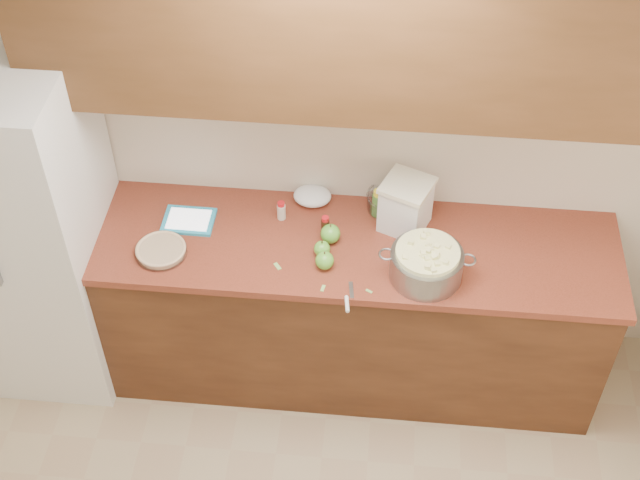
# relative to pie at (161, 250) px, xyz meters

# --- Properties ---
(counter_run) EXTENTS (2.64, 0.68, 0.92)m
(counter_run) POSITION_rel_pie_xyz_m (0.77, 0.14, -0.48)
(counter_run) COLOR #552E17
(counter_run) RESTS_ON ground
(upper_cabinets) EXTENTS (2.60, 0.34, 0.70)m
(upper_cabinets) POSITION_rel_pie_xyz_m (0.77, 0.30, 1.01)
(upper_cabinets) COLOR brown
(upper_cabinets) RESTS_ON room_shell
(fridge) EXTENTS (0.70, 0.70, 1.80)m
(fridge) POSITION_rel_pie_xyz_m (-0.67, 0.11, -0.04)
(fridge) COLOR silver
(fridge) RESTS_ON ground
(pie) EXTENTS (0.24, 0.24, 0.04)m
(pie) POSITION_rel_pie_xyz_m (0.00, 0.00, 0.00)
(pie) COLOR silver
(pie) RESTS_ON counter_run
(colander) EXTENTS (0.43, 0.32, 0.16)m
(colander) POSITION_rel_pie_xyz_m (1.19, -0.02, 0.06)
(colander) COLOR gray
(colander) RESTS_ON counter_run
(flour_canister) EXTENTS (0.28, 0.28, 0.26)m
(flour_canister) POSITION_rel_pie_xyz_m (1.09, 0.29, 0.11)
(flour_canister) COLOR silver
(flour_canister) RESTS_ON counter_run
(tablet) EXTENTS (0.24, 0.18, 0.02)m
(tablet) POSITION_rel_pie_xyz_m (0.08, 0.21, -0.01)
(tablet) COLOR #2798BF
(tablet) RESTS_ON counter_run
(paring_knife) EXTENTS (0.04, 0.18, 0.02)m
(paring_knife) POSITION_rel_pie_xyz_m (0.86, -0.21, -0.01)
(paring_knife) COLOR gray
(paring_knife) RESTS_ON counter_run
(lemon_bottle) EXTENTS (0.05, 0.05, 0.15)m
(lemon_bottle) POSITION_rel_pie_xyz_m (0.96, 0.35, 0.05)
(lemon_bottle) COLOR #4C8C38
(lemon_bottle) RESTS_ON counter_run
(cinnamon_shaker) EXTENTS (0.04, 0.04, 0.10)m
(cinnamon_shaker) POSITION_rel_pie_xyz_m (0.51, 0.28, 0.03)
(cinnamon_shaker) COLOR beige
(cinnamon_shaker) RESTS_ON counter_run
(vanilla_bottle) EXTENTS (0.04, 0.04, 0.11)m
(vanilla_bottle) POSITION_rel_pie_xyz_m (0.73, 0.19, 0.03)
(vanilla_bottle) COLOR black
(vanilla_bottle) RESTS_ON counter_run
(mixing_bowl) EXTENTS (0.22, 0.22, 0.08)m
(mixing_bowl) POSITION_rel_pie_xyz_m (1.02, 0.40, 0.03)
(mixing_bowl) COLOR silver
(mixing_bowl) RESTS_ON counter_run
(paper_towel) EXTENTS (0.21, 0.19, 0.08)m
(paper_towel) POSITION_rel_pie_xyz_m (0.65, 0.41, 0.02)
(paper_towel) COLOR white
(paper_towel) RESTS_ON counter_run
(apple_left) EXTENTS (0.08, 0.08, 0.09)m
(apple_left) POSITION_rel_pie_xyz_m (0.73, 0.06, 0.02)
(apple_left) COLOR #58A831
(apple_left) RESTS_ON counter_run
(apple_center) EXTENTS (0.09, 0.09, 0.10)m
(apple_center) POSITION_rel_pie_xyz_m (0.76, 0.15, 0.03)
(apple_center) COLOR #58A831
(apple_center) RESTS_ON counter_run
(apple_front) EXTENTS (0.08, 0.08, 0.10)m
(apple_front) POSITION_rel_pie_xyz_m (0.75, -0.01, 0.02)
(apple_front) COLOR #58A831
(apple_front) RESTS_ON counter_run
(peel_a) EXTENTS (0.03, 0.03, 0.00)m
(peel_a) POSITION_rel_pie_xyz_m (0.95, -0.14, -0.02)
(peel_a) COLOR #8EC15D
(peel_a) RESTS_ON counter_run
(peel_b) EXTENTS (0.04, 0.05, 0.00)m
(peel_b) POSITION_rel_pie_xyz_m (0.54, -0.03, -0.02)
(peel_b) COLOR #8EC15D
(peel_b) RESTS_ON counter_run
(peel_c) EXTENTS (0.02, 0.04, 0.00)m
(peel_c) POSITION_rel_pie_xyz_m (0.75, -0.14, -0.02)
(peel_c) COLOR #8EC15D
(peel_c) RESTS_ON counter_run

